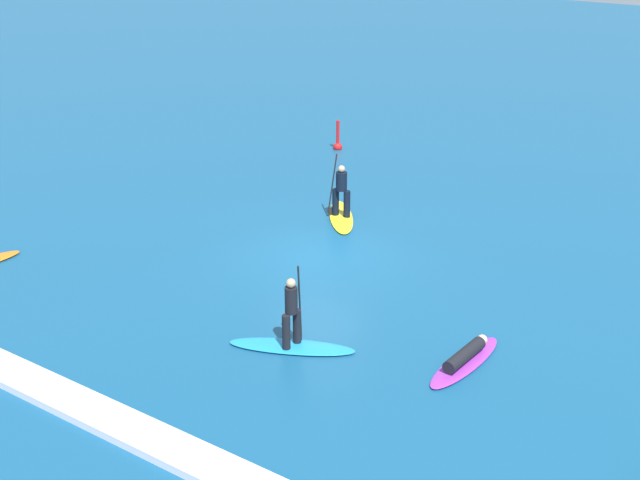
% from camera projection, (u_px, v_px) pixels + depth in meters
% --- Properties ---
extents(ground_plane, '(120.00, 120.00, 0.00)m').
position_uv_depth(ground_plane, '(320.00, 256.00, 25.16)').
color(ground_plane, navy).
rests_on(ground_plane, ground).
extents(surfer_on_purple_board, '(0.81, 2.85, 0.40)m').
position_uv_depth(surfer_on_purple_board, '(465.00, 358.00, 19.53)').
color(surfer_on_purple_board, purple).
rests_on(surfer_on_purple_board, ground_plane).
extents(surfer_on_blue_board, '(3.00, 1.95, 2.09)m').
position_uv_depth(surfer_on_blue_board, '(292.00, 333.00, 20.06)').
color(surfer_on_blue_board, '#1E8CD1').
rests_on(surfer_on_blue_board, ground_plane).
extents(surfer_on_yellow_board, '(2.40, 2.81, 2.12)m').
position_uv_depth(surfer_on_yellow_board, '(341.00, 205.00, 27.79)').
color(surfer_on_yellow_board, yellow).
rests_on(surfer_on_yellow_board, ground_plane).
extents(marker_buoy, '(0.36, 0.36, 1.28)m').
position_uv_depth(marker_buoy, '(338.00, 143.00, 35.01)').
color(marker_buoy, red).
rests_on(marker_buoy, ground_plane).
extents(wave_crest, '(25.30, 0.90, 0.18)m').
position_uv_depth(wave_crest, '(65.00, 398.00, 18.10)').
color(wave_crest, white).
rests_on(wave_crest, ground_plane).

